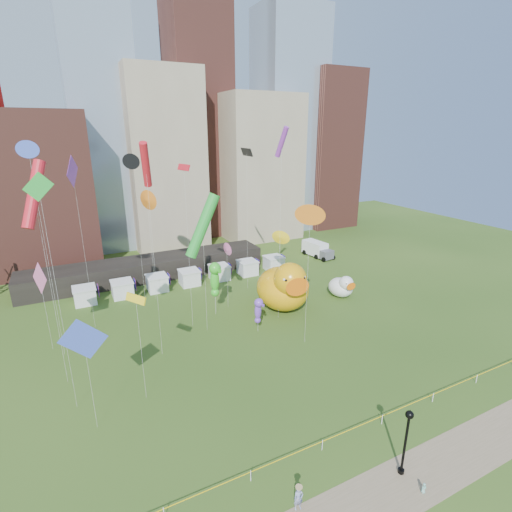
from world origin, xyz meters
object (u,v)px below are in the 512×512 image
small_duck (342,286)px  toddler (424,488)px  seahorse_green (215,277)px  big_duck (284,286)px  woman (298,498)px  box_truck (317,249)px  lamppost (406,435)px  seahorse_purple (258,309)px

small_duck → toddler: 31.70m
small_duck → seahorse_green: size_ratio=0.63×
big_duck → seahorse_green: seahorse_green is taller
big_duck → woman: size_ratio=5.69×
toddler → box_truck: bearing=68.1°
toddler → seahorse_green: bearing=100.7°
seahorse_green → toddler: bearing=-94.7°
lamppost → woman: 8.37m
seahorse_purple → woman: seahorse_purple is taller
box_truck → toddler: (-23.03, -44.71, -1.02)m
small_duck → seahorse_purple: (-15.30, -3.51, 1.37)m
seahorse_purple → toddler: (-0.02, -24.22, -2.56)m
seahorse_purple → box_truck: size_ratio=0.63×
seahorse_purple → woman: bearing=-123.6°
lamppost → woman: (-7.96, 0.98, -2.42)m
seahorse_green → toddler: size_ratio=9.32×
seahorse_purple → big_duck: bearing=20.1°
seahorse_purple → box_truck: bearing=28.8°
big_duck → lamppost: bearing=-93.6°
big_duck → lamppost: 26.80m
seahorse_green → box_truck: bearing=18.4°
seahorse_green → woman: (-5.18, -27.81, -4.42)m
small_duck → seahorse_green: 18.81m
small_duck → lamppost: bearing=-117.9°
big_duck → small_duck: 9.70m
seahorse_green → seahorse_purple: bearing=-75.6°
big_duck → toddler: bearing=-92.6°
seahorse_green → lamppost: (2.77, -28.79, -2.00)m
lamppost → box_truck: bearing=61.6°
lamppost → toddler: bearing=-86.2°
seahorse_green → seahorse_purple: (2.91, -6.39, -2.34)m
seahorse_green → box_truck: size_ratio=1.06×
woman → toddler: size_ratio=2.25×
big_duck → small_duck: big_duck is taller
box_truck → toddler: 50.30m
seahorse_green → box_truck: (25.92, 14.10, -3.88)m
woman → seahorse_green: bearing=87.1°
big_duck → box_truck: bearing=53.3°
seahorse_purple → lamppost: lamppost is taller
big_duck → seahorse_purple: bearing=-137.9°
seahorse_green → toddler: 31.13m
lamppost → box_truck: size_ratio=0.80×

